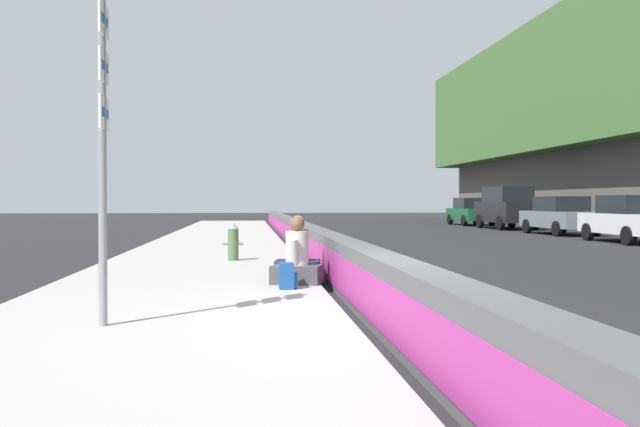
# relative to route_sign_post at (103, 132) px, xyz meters

# --- Properties ---
(ground_plane) EXTENTS (160.00, 160.00, 0.00)m
(ground_plane) POSITION_rel_route_sign_post_xyz_m (-0.22, -3.18, -2.23)
(ground_plane) COLOR #232326
(ground_plane) RESTS_ON ground
(sidewalk_strip) EXTENTS (80.00, 4.40, 0.14)m
(sidewalk_strip) POSITION_rel_route_sign_post_xyz_m (-0.22, -0.53, -2.16)
(sidewalk_strip) COLOR #A8A59E
(sidewalk_strip) RESTS_ON ground_plane
(jersey_barrier) EXTENTS (76.00, 0.45, 0.85)m
(jersey_barrier) POSITION_rel_route_sign_post_xyz_m (-0.22, -3.17, -1.81)
(jersey_barrier) COLOR #545456
(jersey_barrier) RESTS_ON ground_plane
(route_sign_post) EXTENTS (0.44, 0.09, 3.60)m
(route_sign_post) POSITION_rel_route_sign_post_xyz_m (0.00, 0.00, 0.00)
(route_sign_post) COLOR gray
(route_sign_post) RESTS_ON sidewalk_strip
(fire_hydrant) EXTENTS (0.26, 0.46, 0.88)m
(fire_hydrant) POSITION_rel_route_sign_post_xyz_m (7.96, -1.22, -1.65)
(fire_hydrant) COLOR #47663D
(fire_hydrant) RESTS_ON sidewalk_strip
(seated_person_foreground) EXTENTS (0.86, 0.94, 1.10)m
(seated_person_foreground) POSITION_rel_route_sign_post_xyz_m (3.57, -2.37, -1.75)
(seated_person_foreground) COLOR #424247
(seated_person_foreground) RESTS_ON sidewalk_strip
(seated_person_middle) EXTENTS (0.78, 0.87, 1.09)m
(seated_person_middle) POSITION_rel_route_sign_post_xyz_m (4.49, -2.44, -1.75)
(seated_person_middle) COLOR #23284C
(seated_person_middle) RESTS_ON sidewalk_strip
(backpack) EXTENTS (0.32, 0.28, 0.40)m
(backpack) POSITION_rel_route_sign_post_xyz_m (2.86, -2.16, -1.90)
(backpack) COLOR navy
(backpack) RESTS_ON sidewalk_strip
(parked_car_fourth) EXTENTS (4.56, 2.07, 1.71)m
(parked_car_fourth) POSITION_rel_route_sign_post_xyz_m (15.28, -15.24, -1.37)
(parked_car_fourth) COLOR silver
(parked_car_fourth) RESTS_ON ground_plane
(parked_car_midline) EXTENTS (4.55, 2.05, 1.71)m
(parked_car_midline) POSITION_rel_route_sign_post_xyz_m (21.19, -15.46, -1.37)
(parked_car_midline) COLOR slate
(parked_car_midline) RESTS_ON ground_plane
(parked_car_far) EXTENTS (4.80, 2.06, 2.28)m
(parked_car_far) POSITION_rel_route_sign_post_xyz_m (27.39, -15.44, -1.05)
(parked_car_far) COLOR black
(parked_car_far) RESTS_ON ground_plane
(parked_car_farther) EXTENTS (4.51, 1.96, 1.71)m
(parked_car_farther) POSITION_rel_route_sign_post_xyz_m (33.20, -15.42, -1.37)
(parked_car_farther) COLOR #145128
(parked_car_farther) RESTS_ON ground_plane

